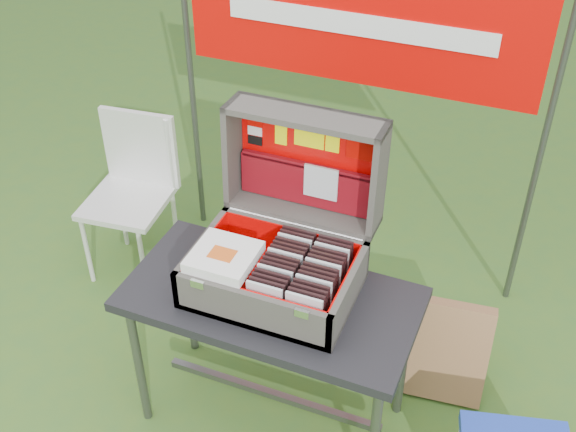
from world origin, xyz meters
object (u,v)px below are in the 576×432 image
at_px(suitcase, 279,219).
at_px(table, 272,358).
at_px(chair, 127,204).
at_px(cardboard_box, 436,349).

bearing_deg(suitcase, table, -90.80).
relative_size(table, suitcase, 1.82).
xyz_separation_m(chair, cardboard_box, (1.60, -0.19, -0.19)).
height_order(table, cardboard_box, table).
relative_size(table, chair, 1.29).
xyz_separation_m(suitcase, cardboard_box, (0.58, 0.31, -0.74)).
distance_m(table, suitcase, 0.63).
bearing_deg(suitcase, chair, 153.88).
bearing_deg(table, cardboard_box, 34.88).
xyz_separation_m(table, chair, (-1.02, 0.59, 0.08)).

